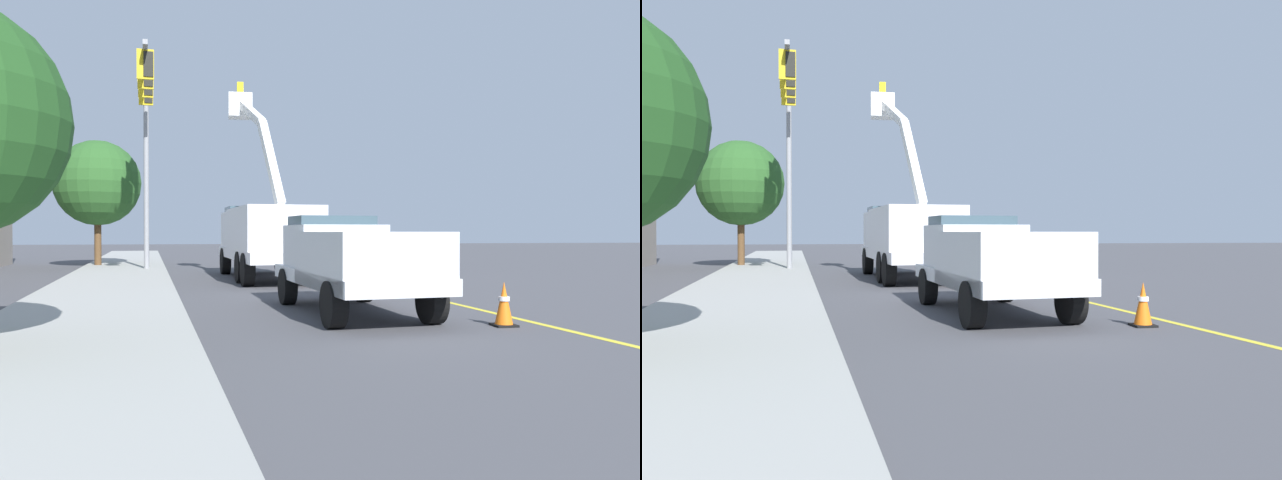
{
  "view_description": "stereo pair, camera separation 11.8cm",
  "coord_description": "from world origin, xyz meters",
  "views": [
    {
      "loc": [
        -22.59,
        4.56,
        1.71
      ],
      "look_at": [
        -1.23,
        0.94,
        1.4
      ],
      "focal_mm": 34.22,
      "sensor_mm": 36.0,
      "label": 1
    },
    {
      "loc": [
        -22.61,
        4.44,
        1.71
      ],
      "look_at": [
        -1.23,
        0.94,
        1.4
      ],
      "focal_mm": 34.22,
      "sensor_mm": 36.0,
      "label": 2
    }
  ],
  "objects": [
    {
      "name": "sidewalk_far_side",
      "position": [
        -0.85,
        7.97,
        0.06
      ],
      "size": [
        60.04,
        9.95,
        0.12
      ],
      "primitive_type": "cube",
      "rotation": [
        0.0,
        0.0,
        0.11
      ],
      "color": "#9E9E99",
      "rests_on": "ground"
    },
    {
      "name": "lane_centre_stripe",
      "position": [
        0.0,
        0.0,
        0.0
      ],
      "size": [
        49.73,
        5.47,
        0.01
      ],
      "primitive_type": "cube",
      "rotation": [
        0.0,
        0.0,
        0.11
      ],
      "color": "yellow",
      "rests_on": "ground"
    },
    {
      "name": "street_tree_right",
      "position": [
        7.5,
        10.1,
        3.98
      ],
      "size": [
        4.01,
        4.01,
        5.99
      ],
      "color": "brown",
      "rests_on": "ground"
    },
    {
      "name": "passing_minivan",
      "position": [
        7.24,
        -1.78,
        0.97
      ],
      "size": [
        4.97,
        2.4,
        1.69
      ],
      "color": "navy",
      "rests_on": "ground"
    },
    {
      "name": "utility_bucket_truck",
      "position": [
        -0.51,
        2.84,
        1.62
      ],
      "size": [
        8.42,
        3.36,
        7.47
      ],
      "color": "white",
      "rests_on": "ground"
    },
    {
      "name": "traffic_cone_leading",
      "position": [
        -12.37,
        -0.53,
        0.39
      ],
      "size": [
        0.4,
        0.4,
        0.8
      ],
      "color": "black",
      "rests_on": "ground"
    },
    {
      "name": "traffic_cone_mid_front",
      "position": [
        3.84,
        1.59,
        0.41
      ],
      "size": [
        0.4,
        0.4,
        0.83
      ],
      "color": "black",
      "rests_on": "ground"
    },
    {
      "name": "ground",
      "position": [
        0.0,
        0.0,
        0.0
      ],
      "size": [
        120.0,
        120.0,
        0.0
      ],
      "primitive_type": "plane",
      "color": "#47474C"
    },
    {
      "name": "traffic_signal_mast",
      "position": [
        2.23,
        7.28,
        6.22
      ],
      "size": [
        6.58,
        1.03,
        8.6
      ],
      "color": "gray",
      "rests_on": "ground"
    },
    {
      "name": "service_pickup_truck",
      "position": [
        -10.2,
        1.79,
        1.12
      ],
      "size": [
        5.79,
        2.68,
        2.06
      ],
      "color": "silver",
      "rests_on": "ground"
    }
  ]
}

